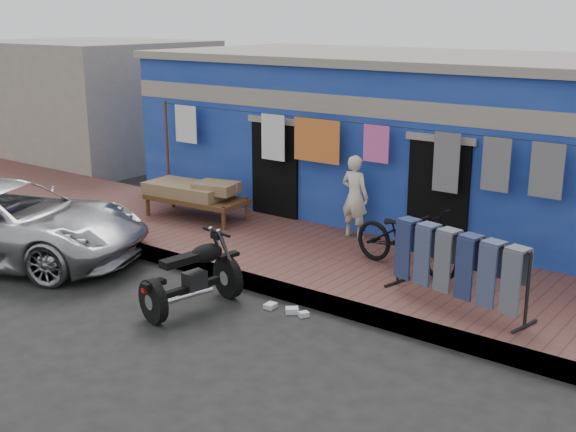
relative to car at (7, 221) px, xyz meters
The scene contains 15 objects.
ground 4.67m from the car, ahead, with size 80.00×80.00×0.00m, color black.
sidewalk 5.48m from the car, 32.08° to the left, with size 28.00×3.00×0.25m, color brown.
curb 4.88m from the car, 17.38° to the left, with size 28.00×0.10×0.25m, color gray.
building 8.35m from the car, 56.13° to the left, with size 12.20×5.20×3.36m.
neighbor_left 9.45m from the car, 132.77° to the left, with size 6.00×5.00×3.40m, color #9E9384.
clothesline 6.39m from the car, 41.19° to the left, with size 10.06×0.06×2.10m.
car is the anchor object (origin of this frame).
seated_person 6.05m from the car, 42.66° to the left, with size 0.54×0.36×1.50m, color beige.
bicycle 6.78m from the car, 27.10° to the left, with size 0.68×1.94×1.25m, color black.
motorcycle 4.09m from the car, ahead, with size 0.82×1.75×1.09m, color black, non-canonical shape.
charpoy 3.54m from the car, 68.27° to the left, with size 2.22×1.20×0.72m, color brown, non-canonical shape.
jeans_rack 7.61m from the car, 17.29° to the left, with size 2.27×0.89×1.07m, color black, non-canonical shape.
litter_a 5.45m from the car, 11.68° to the left, with size 0.18×0.14×0.08m, color silver.
litter_b 5.65m from the car, 11.26° to the left, with size 0.14×0.10×0.07m, color silver.
litter_c 5.09m from the car, 12.03° to the left, with size 0.17×0.14×0.07m, color silver.
Camera 1 is at (6.42, -6.45, 4.11)m, focal length 45.00 mm.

